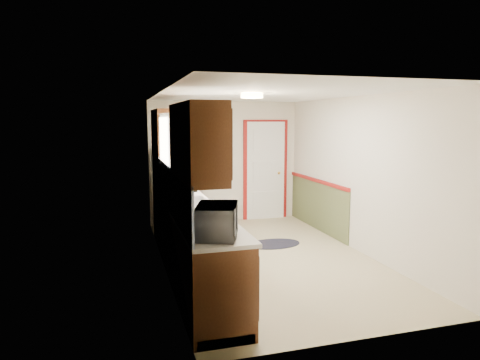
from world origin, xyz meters
TOP-DOWN VIEW (x-y plane):
  - room_shell at (0.00, 0.00)m, footprint 3.20×5.20m
  - kitchen_run at (-1.24, -0.29)m, footprint 0.63×4.00m
  - back_wall_trim at (0.99, 2.21)m, footprint 1.12×2.30m
  - ceiling_fixture at (-0.30, -0.20)m, footprint 0.30×0.30m
  - microwave at (-1.20, -1.95)m, footprint 0.46×0.62m
  - refrigerator at (-0.93, 2.05)m, footprint 0.75×0.72m
  - rug at (0.36, 0.63)m, footprint 0.92×0.62m
  - cooktop at (-1.19, 0.93)m, footprint 0.55×0.66m

SIDE VIEW (x-z plane):
  - rug at x=0.36m, z-range 0.00..0.01m
  - kitchen_run at x=-1.24m, z-range -0.29..1.91m
  - refrigerator at x=-0.93m, z-range 0.00..1.63m
  - back_wall_trim at x=0.99m, z-range -0.15..1.93m
  - cooktop at x=-1.19m, z-range 0.94..0.96m
  - microwave at x=-1.20m, z-range 0.94..1.31m
  - room_shell at x=0.00m, z-range -0.06..2.46m
  - ceiling_fixture at x=-0.30m, z-range 2.33..2.39m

